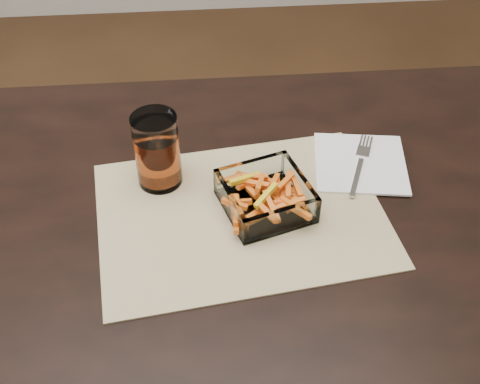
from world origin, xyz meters
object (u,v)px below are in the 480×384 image
Objects in this scene: tumbler at (157,153)px; glass_bowl at (266,198)px; dining_table at (186,278)px; fork at (360,162)px.

glass_bowl is at bearing -25.12° from tumbler.
dining_table is 0.19m from glass_bowl.
dining_table is at bearing -131.83° from fork.
fork is (0.34, 0.01, -0.05)m from tumbler.
tumbler reaches higher than dining_table.
fork is at bearing 26.90° from glass_bowl.
glass_bowl is 1.24× the size of tumbler.
dining_table is 10.00× the size of fork.
glass_bowl is 1.01× the size of fork.
dining_table is 9.95× the size of glass_bowl.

